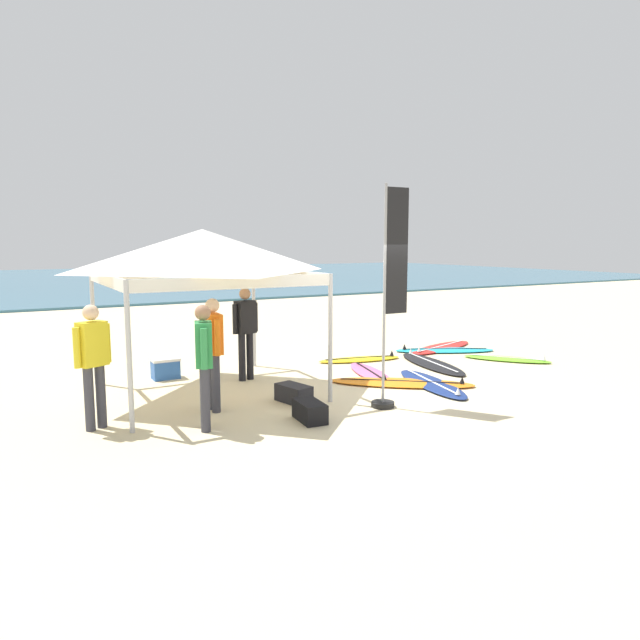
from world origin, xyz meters
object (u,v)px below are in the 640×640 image
surfboard_cyan (444,350)px  surfboard_pink (370,373)px  cooler_box (165,368)px  surfboard_black (432,364)px  surfboard_red (441,347)px  person_black (245,327)px  gear_bag_by_pole (294,393)px  banner_flag (390,306)px  gear_bag_near_tent (310,411)px  surfboard_yellow (360,359)px  canopy_tent (203,251)px  surfboard_navy (432,383)px  person_yellow (93,358)px  person_green (204,358)px  person_orange (213,346)px  surfboard_orange (402,383)px  surfboard_lime (507,359)px

surfboard_cyan → surfboard_pink: 3.06m
cooler_box → surfboard_black: bearing=-16.8°
surfboard_pink → surfboard_red: same height
surfboard_red → person_black: (-5.29, -0.64, 0.95)m
surfboard_red → gear_bag_by_pole: 5.73m
banner_flag → gear_bag_near_tent: bearing=-177.7°
person_black → banner_flag: 3.04m
surfboard_yellow → gear_bag_by_pole: size_ratio=3.17×
canopy_tent → surfboard_cyan: 6.53m
surfboard_navy → surfboard_black: same height
gear_bag_near_tent → person_yellow: bearing=157.5°
person_green → gear_bag_by_pole: 1.97m
surfboard_pink → person_orange: person_orange is taller
surfboard_yellow → surfboard_orange: bearing=-103.6°
surfboard_lime → surfboard_orange: size_ratio=0.71×
surfboard_navy → surfboard_lime: (2.87, 0.89, 0.00)m
banner_flag → gear_bag_by_pole: banner_flag is taller
banner_flag → gear_bag_by_pole: (-1.19, 0.92, -1.43)m
canopy_tent → banner_flag: banner_flag is taller
surfboard_red → surfboard_lime: bearing=-80.1°
surfboard_pink → cooler_box: bearing=155.4°
surfboard_orange → person_orange: (-3.46, 0.11, 0.95)m
cooler_box → surfboard_lime: bearing=-16.1°
surfboard_black → gear_bag_near_tent: (-4.00, -2.05, 0.10)m
surfboard_navy → surfboard_cyan: bearing=44.6°
gear_bag_by_pole → cooler_box: cooler_box is taller
person_black → canopy_tent: bearing=-152.3°
gear_bag_near_tent → gear_bag_by_pole: 1.01m
surfboard_lime → cooler_box: (-6.87, 1.98, 0.16)m
surfboard_yellow → person_orange: 4.56m
surfboard_orange → person_orange: size_ratio=1.44×
surfboard_pink → person_black: (-2.25, 0.77, 0.95)m
canopy_tent → person_green: size_ratio=1.87×
surfboard_cyan → person_yellow: person_yellow is taller
surfboard_cyan → canopy_tent: bearing=-172.3°
canopy_tent → surfboard_pink: bearing=-5.0°
person_green → surfboard_orange: bearing=9.9°
person_green → person_orange: size_ratio=1.00×
surfboard_navy → surfboard_black: (1.13, 1.32, -0.00)m
person_yellow → surfboard_cyan: bearing=13.8°
surfboard_pink → person_orange: bearing=-166.3°
cooler_box → surfboard_pink: bearing=-24.6°
surfboard_orange → gear_bag_near_tent: size_ratio=4.09×
surfboard_cyan → surfboard_black: same height
surfboard_pink → gear_bag_by_pole: 2.38m
surfboard_black → banner_flag: size_ratio=0.72×
surfboard_cyan → banner_flag: bearing=-141.7°
surfboard_black → person_green: 5.76m
surfboard_cyan → banner_flag: 5.11m
surfboard_lime → surfboard_red: same height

